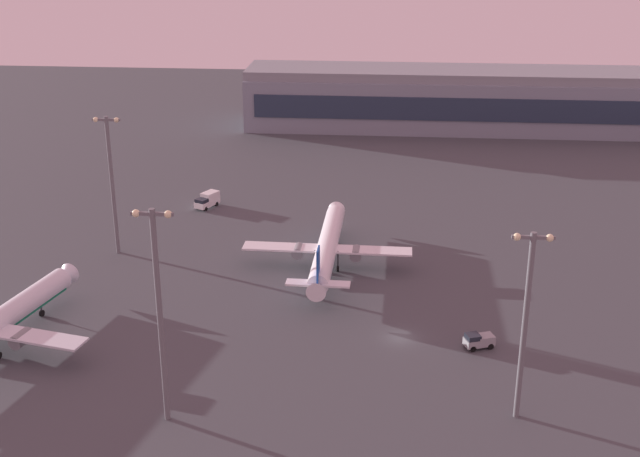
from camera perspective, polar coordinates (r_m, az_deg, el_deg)
The scene contains 8 objects.
ground_plane at distance 121.60m, azimuth 5.45°, elevation -7.42°, with size 416.00×416.00×0.00m, color #424449.
terminal_building at distance 239.22m, azimuth 14.03°, elevation 8.46°, with size 155.05×22.40×16.40m.
airplane_far_stand at distance 142.49m, azimuth 0.50°, elevation -1.29°, with size 28.84×37.10×9.53m.
baggage_tractor at distance 120.01m, azimuth 10.75°, elevation -7.49°, with size 4.56×3.27×2.25m.
catering_truck at distance 173.25m, azimuth -7.67°, elevation 1.94°, with size 4.67×6.10×3.05m.
apron_light_central at distance 97.70m, azimuth -10.91°, elevation -5.10°, with size 4.80×0.90×26.99m.
apron_light_west at distance 99.98m, azimuth 13.84°, elevation -5.70°, with size 4.80×0.90×24.00m.
apron_light_east at distance 149.17m, azimuth -14.02°, elevation 3.46°, with size 4.80×0.90×24.87m.
Camera 1 is at (-2.30, -106.95, 57.82)m, focal length 46.99 mm.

